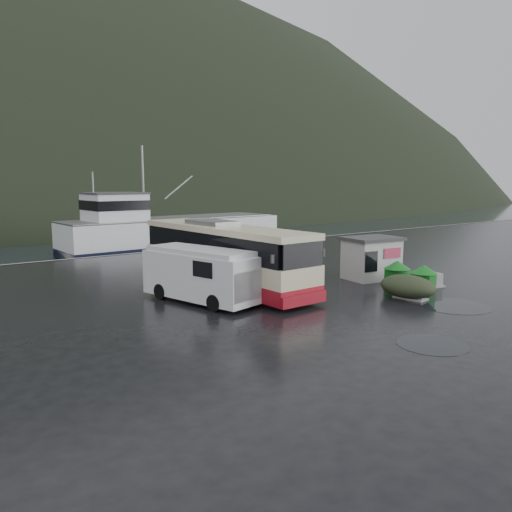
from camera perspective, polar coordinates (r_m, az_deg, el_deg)
ground at (r=25.60m, az=6.68°, el=-4.57°), size 160.00×160.00×0.00m
quay_edge at (r=42.18m, az=-12.29°, el=0.43°), size 160.00×0.60×1.50m
coach_bus at (r=27.72m, az=-3.72°, el=-3.52°), size 3.59×12.98×3.65m
white_van at (r=24.44m, az=-6.34°, el=-5.19°), size 3.56×6.61×2.63m
waste_bin_left at (r=28.75m, az=15.74°, el=-3.39°), size 1.24×1.24×1.46m
waste_bin_right at (r=27.86m, az=18.51°, el=-3.88°), size 1.26×1.26×1.44m
dome_tent at (r=26.21m, az=16.89°, el=-4.57°), size 2.19×2.99×1.15m
ticket_kiosk at (r=30.65m, az=12.97°, el=-2.56°), size 3.54×2.88×2.52m
jersey_barrier_a at (r=25.98m, az=17.24°, el=-4.70°), size 0.98×1.65×0.78m
jersey_barrier_b at (r=29.69m, az=19.29°, el=-3.18°), size 1.11×1.66×0.76m
fishing_trawler at (r=53.93m, az=-9.65°, el=2.22°), size 27.29×7.35×10.80m
puddles at (r=22.91m, az=21.05°, el=-6.63°), size 8.63×5.58×0.01m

